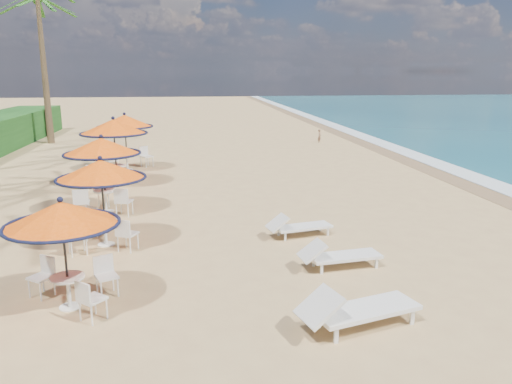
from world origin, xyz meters
TOP-DOWN VIEW (x-y plane):
  - ground at (0.00, 0.00)m, footprint 160.00×160.00m
  - foam_strip at (9.30, 10.00)m, footprint 1.20×140.00m
  - wetsand_band at (8.40, 10.00)m, footprint 1.40×140.00m
  - station_0 at (-4.70, 0.02)m, footprint 2.06×2.06m
  - station_1 at (-4.62, 3.45)m, footprint 2.20×2.20m
  - station_2 at (-5.07, 6.63)m, footprint 2.35×2.35m
  - station_3 at (-5.32, 10.49)m, footprint 2.55×2.55m
  - station_4 at (-5.18, 13.64)m, footprint 2.46×2.46m
  - lounger_near at (0.30, -1.48)m, footprint 2.31×1.26m
  - lounger_mid at (0.79, 1.19)m, footprint 1.93×0.82m
  - lounger_far at (0.37, 3.48)m, footprint 1.85×0.92m
  - palm_7 at (-11.75, 26.41)m, footprint 5.00×5.00m
  - person at (5.61, 20.97)m, footprint 0.31×0.38m

SIDE VIEW (x-z plane):
  - ground at x=0.00m, z-range 0.00..0.00m
  - foam_strip at x=9.30m, z-range -0.02..0.02m
  - wetsand_band at x=8.40m, z-range -0.01..0.01m
  - lounger_far at x=0.37m, z-range -0.02..0.61m
  - lounger_mid at x=0.79m, z-range -0.02..0.65m
  - lounger_near at x=0.30m, z-range -0.03..0.76m
  - person at x=5.61m, z-range 0.00..0.88m
  - station_0 at x=-4.70m, z-range 0.50..2.64m
  - station_1 at x=-4.62m, z-range 0.53..2.83m
  - station_2 at x=-5.07m, z-range 0.57..3.02m
  - station_4 at x=-5.18m, z-range 0.67..3.24m
  - station_3 at x=-5.32m, z-range 0.70..3.35m
  - palm_7 at x=-11.75m, z-range 3.71..12.69m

